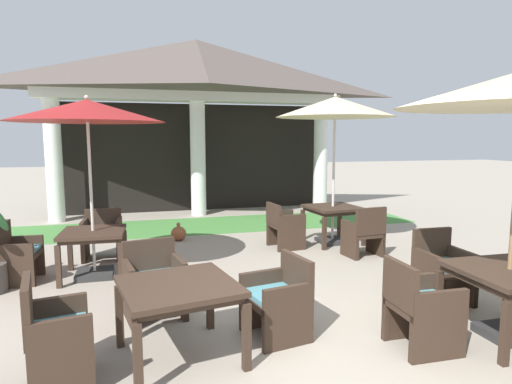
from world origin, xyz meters
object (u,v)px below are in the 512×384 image
patio_chair_mid_left_north (154,282)px  patio_table_mid_right (509,278)px  patio_table_mid_left (179,293)px  patio_chair_mid_right_north (442,269)px  patio_umbrella_far_back (335,109)px  patio_chair_near_foreground_north (102,234)px  patio_chair_mid_left_east (278,299)px  terracotta_urn (179,233)px  patio_umbrella_near_foreground (87,114)px  patio_chair_near_foreground_west (18,254)px  patio_table_far_back (333,211)px  patio_chair_mid_left_west (55,336)px  patio_chair_far_back_south (364,234)px  patio_chair_mid_right_west (420,308)px  patio_table_near_foreground (93,237)px  patio_chair_far_back_west (284,226)px

patio_chair_mid_left_north → patio_table_mid_right: bearing=146.2°
patio_table_mid_left → patio_chair_mid_right_north: bearing=9.5°
patio_chair_mid_right_north → patio_umbrella_far_back: size_ratio=0.31×
patio_chair_near_foreground_north → patio_chair_mid_left_east: 4.10m
terracotta_urn → patio_chair_mid_right_north: bearing=-55.0°
patio_chair_near_foreground_north → patio_umbrella_near_foreground: bearing=90.0°
patio_chair_near_foreground_west → patio_table_far_back: 5.45m
patio_chair_near_foreground_north → patio_table_far_back: (4.29, -0.05, 0.22)m
patio_chair_mid_left_west → patio_table_far_back: bearing=121.4°
patio_chair_far_back_south → patio_umbrella_near_foreground: bearing=173.3°
patio_chair_far_back_south → patio_chair_near_foreground_north: bearing=160.2°
patio_chair_near_foreground_north → patio_chair_mid_right_west: 5.32m
patio_chair_near_foreground_north → patio_chair_mid_right_west: (3.23, -4.23, -0.00)m
patio_table_mid_left → terracotta_urn: size_ratio=3.22×
patio_table_mid_left → patio_chair_far_back_south: size_ratio=1.33×
patio_chair_near_foreground_north → patio_umbrella_far_back: 4.82m
patio_chair_mid_right_west → patio_table_far_back: size_ratio=0.87×
patio_chair_mid_right_north → patio_table_far_back: bearing=-88.5°
patio_table_mid_left → patio_chair_mid_left_north: bearing=100.5°
patio_table_near_foreground → patio_chair_mid_right_north: 4.87m
patio_table_mid_right → patio_chair_far_back_south: size_ratio=1.16×
patio_chair_mid_right_north → patio_chair_mid_right_west: 1.46m
patio_table_near_foreground → patio_chair_mid_right_north: (4.34, -2.20, -0.19)m
patio_table_far_back → patio_umbrella_far_back: size_ratio=0.35×
patio_chair_near_foreground_west → patio_chair_far_back_west: size_ratio=1.03×
patio_chair_far_back_south → patio_chair_mid_left_west: bearing=-153.1°
patio_table_near_foreground → patio_chair_mid_left_west: 2.96m
patio_chair_mid_left_east → patio_umbrella_far_back: 4.77m
patio_table_far_back → patio_chair_far_back_west: bearing=-174.3°
patio_table_far_back → patio_umbrella_far_back: 1.98m
patio_umbrella_near_foreground → patio_chair_far_back_west: size_ratio=3.13×
patio_table_mid_left → patio_chair_near_foreground_north: bearing=104.1°
patio_chair_near_foreground_north → patio_table_mid_left: size_ratio=0.70×
patio_chair_mid_right_west → patio_table_far_back: 4.32m
patio_umbrella_near_foreground → patio_umbrella_far_back: (4.34, 0.98, 0.21)m
patio_chair_near_foreground_west → patio_chair_far_back_south: (5.47, -0.12, 0.00)m
patio_chair_mid_left_east → patio_chair_far_back_south: (2.41, 2.49, 0.01)m
patio_table_mid_right → terracotta_urn: (-2.89, 5.19, -0.49)m
patio_chair_near_foreground_west → patio_chair_far_back_west: bearing=103.4°
patio_chair_mid_left_north → terracotta_urn: 3.74m
terracotta_urn → patio_chair_mid_right_west: bearing=-70.2°
patio_chair_far_back_west → patio_chair_far_back_south: bearing=44.8°
patio_chair_near_foreground_north → patio_chair_mid_left_north: patio_chair_mid_left_north is taller
patio_umbrella_near_foreground → patio_chair_mid_left_north: patio_umbrella_near_foreground is taller
patio_chair_mid_left_east → patio_umbrella_far_back: patio_umbrella_far_back is taller
patio_chair_far_back_west → patio_chair_mid_left_north: bearing=-49.6°
patio_table_near_foreground → patio_chair_far_back_south: (4.44, -0.07, -0.20)m
patio_table_near_foreground → patio_chair_mid_left_west: size_ratio=0.99×
patio_table_mid_right → terracotta_urn: patio_table_mid_right is taller
patio_chair_near_foreground_north → patio_chair_mid_right_west: patio_chair_mid_right_west is taller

